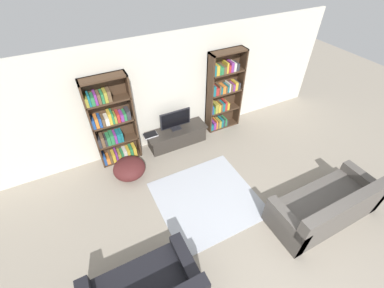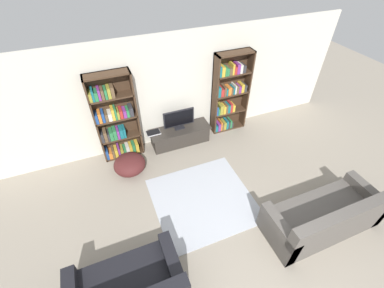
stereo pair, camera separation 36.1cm
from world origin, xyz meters
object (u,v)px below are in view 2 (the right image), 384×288
object	(u,v)px
bookshelf_right	(229,94)
laptop	(153,133)
television	(179,119)
beanbag_ottoman	(130,164)
couch_right_sofa	(324,217)
bookshelf_left	(115,121)
tv_stand	(180,135)

from	to	relation	value
bookshelf_right	laptop	world-z (taller)	bookshelf_right
television	beanbag_ottoman	size ratio (longest dim) A/B	1.09
beanbag_ottoman	television	bearing A→B (deg)	22.06
television	couch_right_sofa	world-z (taller)	television
couch_right_sofa	television	bearing A→B (deg)	115.73
bookshelf_right	couch_right_sofa	size ratio (longest dim) A/B	0.99
bookshelf_right	beanbag_ottoman	xyz separation A→B (m)	(-2.70, -0.65, -0.81)
bookshelf_left	beanbag_ottoman	bearing A→B (deg)	-84.76
tv_stand	bookshelf_left	bearing A→B (deg)	174.53
bookshelf_right	laptop	xyz separation A→B (m)	(-1.98, -0.06, -0.58)
laptop	beanbag_ottoman	bearing A→B (deg)	-140.69
laptop	beanbag_ottoman	world-z (taller)	laptop
television	laptop	size ratio (longest dim) A/B	2.31
bookshelf_left	bookshelf_right	size ratio (longest dim) A/B	1.00
beanbag_ottoman	bookshelf_right	bearing A→B (deg)	13.47
bookshelf_right	television	distance (m)	1.38
laptop	beanbag_ottoman	xyz separation A→B (m)	(-0.72, -0.59, -0.23)
bookshelf_right	television	world-z (taller)	bookshelf_right
laptop	bookshelf_left	bearing A→B (deg)	176.01
television	bookshelf_left	bearing A→B (deg)	176.19
couch_right_sofa	bookshelf_right	bearing A→B (deg)	93.61
tv_stand	beanbag_ottoman	world-z (taller)	tv_stand
beanbag_ottoman	laptop	bearing A→B (deg)	39.31
bookshelf_left	couch_right_sofa	size ratio (longest dim) A/B	0.99
television	laptop	bearing A→B (deg)	176.40
bookshelf_right	tv_stand	bearing A→B (deg)	-174.17
bookshelf_right	couch_right_sofa	bearing A→B (deg)	-86.39
laptop	television	bearing A→B (deg)	-3.60
television	laptop	xyz separation A→B (m)	(-0.64, 0.04, -0.25)
bookshelf_right	television	size ratio (longest dim) A/B	2.75
bookshelf_left	television	size ratio (longest dim) A/B	2.75
bookshelf_left	bookshelf_right	distance (m)	2.76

